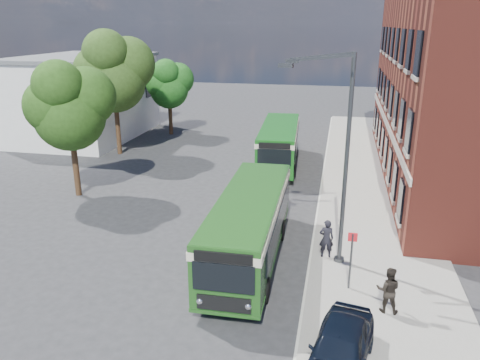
% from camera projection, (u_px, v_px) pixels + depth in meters
% --- Properties ---
extents(ground, '(120.00, 120.00, 0.00)m').
position_uv_depth(ground, '(234.00, 234.00, 23.44)').
color(ground, '#292A2C').
rests_on(ground, ground).
extents(pavement, '(6.00, 48.00, 0.15)m').
position_uv_depth(pavement, '(370.00, 190.00, 29.43)').
color(pavement, gray).
rests_on(pavement, ground).
extents(kerb_line, '(0.12, 48.00, 0.01)m').
position_uv_depth(kerb_line, '(321.00, 187.00, 30.06)').
color(kerb_line, beige).
rests_on(kerb_line, ground).
extents(white_building, '(9.40, 13.40, 7.30)m').
position_uv_depth(white_building, '(85.00, 97.00, 42.54)').
color(white_building, silver).
rests_on(white_building, ground).
extents(flagpole, '(0.95, 0.10, 9.00)m').
position_uv_depth(flagpole, '(115.00, 92.00, 36.39)').
color(flagpole, '#35373A').
rests_on(flagpole, ground).
extents(street_lamp, '(2.96, 2.38, 9.00)m').
position_uv_depth(street_lamp, '(337.00, 158.00, 19.09)').
color(street_lamp, '#35373A').
rests_on(street_lamp, ground).
extents(bus_stop_sign, '(0.35, 0.08, 2.52)m').
position_uv_depth(bus_stop_sign, '(351.00, 257.00, 17.95)').
color(bus_stop_sign, '#35373A').
rests_on(bus_stop_sign, ground).
extents(bus_front, '(2.80, 10.27, 3.02)m').
position_uv_depth(bus_front, '(249.00, 222.00, 20.34)').
color(bus_front, '#1E4E19').
rests_on(bus_front, ground).
extents(bus_rear, '(3.19, 9.92, 3.02)m').
position_uv_depth(bus_rear, '(279.00, 141.00, 34.19)').
color(bus_rear, '#145817').
rests_on(bus_rear, ground).
extents(parked_car, '(2.43, 4.40, 1.42)m').
position_uv_depth(parked_car, '(340.00, 349.00, 13.88)').
color(parked_car, black).
rests_on(parked_car, pavement).
extents(pedestrian_a, '(0.70, 0.51, 1.76)m').
position_uv_depth(pedestrian_a, '(326.00, 238.00, 20.58)').
color(pedestrian_a, black).
rests_on(pedestrian_a, pavement).
extents(pedestrian_b, '(0.90, 0.73, 1.74)m').
position_uv_depth(pedestrian_b, '(388.00, 290.00, 16.64)').
color(pedestrian_b, black).
rests_on(pedestrian_b, pavement).
extents(tree_left, '(4.84, 4.61, 8.18)m').
position_uv_depth(tree_left, '(69.00, 105.00, 26.93)').
color(tree_left, '#361F13').
rests_on(tree_left, ground).
extents(tree_mid, '(5.73, 5.45, 9.68)m').
position_uv_depth(tree_mid, '(114.00, 71.00, 35.63)').
color(tree_mid, '#361F13').
rests_on(tree_mid, ground).
extents(tree_right, '(4.16, 3.95, 7.02)m').
position_uv_depth(tree_right, '(169.00, 84.00, 42.93)').
color(tree_right, '#361F13').
rests_on(tree_right, ground).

